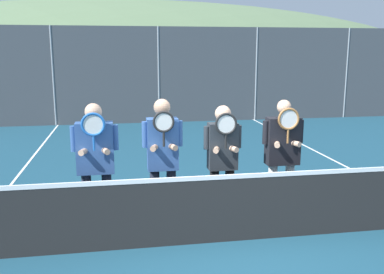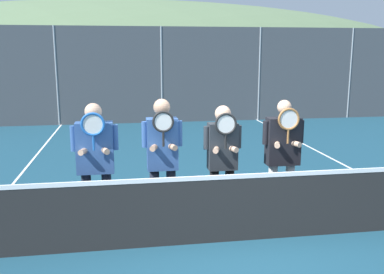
{
  "view_description": "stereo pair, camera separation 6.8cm",
  "coord_description": "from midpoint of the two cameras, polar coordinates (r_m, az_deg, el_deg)",
  "views": [
    {
      "loc": [
        -1.38,
        -5.07,
        2.46
      ],
      "look_at": [
        -0.37,
        0.75,
        1.26
      ],
      "focal_mm": 40.0,
      "sensor_mm": 36.0,
      "label": 1
    },
    {
      "loc": [
        -1.31,
        -5.09,
        2.46
      ],
      "look_at": [
        -0.37,
        0.75,
        1.26
      ],
      "focal_mm": 40.0,
      "sensor_mm": 36.0,
      "label": 2
    }
  ],
  "objects": [
    {
      "name": "car_center",
      "position": [
        19.13,
        11.39,
        6.52
      ],
      "size": [
        4.78,
        1.93,
        1.72
      ],
      "color": "navy",
      "rests_on": "ground_plane"
    },
    {
      "name": "player_center_right",
      "position": [
        5.98,
        4.41,
        -2.46
      ],
      "size": [
        0.54,
        0.34,
        1.72
      ],
      "color": "black",
      "rests_on": "ground_plane"
    },
    {
      "name": "tennis_net",
      "position": [
        5.62,
        5.39,
        -9.32
      ],
      "size": [
        9.2,
        0.09,
        1.01
      ],
      "color": "gray",
      "rests_on": "ground_plane"
    },
    {
      "name": "court_line_left_sideline",
      "position": [
        8.7,
        -22.61,
        -5.85
      ],
      "size": [
        0.05,
        16.0,
        0.01
      ],
      "primitive_type": "cube",
      "color": "white",
      "rests_on": "ground_plane"
    },
    {
      "name": "hill_distant",
      "position": [
        66.77,
        -8.07,
        9.25
      ],
      "size": [
        97.64,
        54.24,
        18.99
      ],
      "color": "#5B7551",
      "rests_on": "ground_plane"
    },
    {
      "name": "car_left_of_center",
      "position": [
        17.88,
        -5.14,
        6.28
      ],
      "size": [
        4.45,
        2.09,
        1.66
      ],
      "color": "#B2B7BC",
      "rests_on": "ground_plane"
    },
    {
      "name": "player_leftmost",
      "position": [
        5.8,
        -12.45,
        -2.61
      ],
      "size": [
        0.62,
        0.34,
        1.79
      ],
      "color": "#232838",
      "rests_on": "ground_plane"
    },
    {
      "name": "player_center_left",
      "position": [
        5.76,
        -3.63,
        -2.35
      ],
      "size": [
        0.55,
        0.34,
        1.84
      ],
      "color": "#232838",
      "rests_on": "ground_plane"
    },
    {
      "name": "clubhouse_building",
      "position": [
        23.79,
        -10.52,
        9.25
      ],
      "size": [
        20.39,
        5.5,
        3.19
      ],
      "color": "tan",
      "rests_on": "ground_plane"
    },
    {
      "name": "court_line_right_sideline",
      "position": [
        9.69,
        20.69,
        -3.97
      ],
      "size": [
        0.05,
        16.0,
        0.01
      ],
      "primitive_type": "cube",
      "color": "white",
      "rests_on": "ground_plane"
    },
    {
      "name": "ground_plane",
      "position": [
        5.8,
        5.3,
        -13.68
      ],
      "size": [
        120.0,
        120.0,
        0.0
      ],
      "primitive_type": "plane",
      "color": "navy"
    },
    {
      "name": "fence_back",
      "position": [
        14.78,
        -3.93,
        8.21
      ],
      "size": [
        20.87,
        0.06,
        3.25
      ],
      "color": "gray",
      "rests_on": "ground_plane"
    },
    {
      "name": "player_rightmost",
      "position": [
        6.24,
        12.31,
        -1.8
      ],
      "size": [
        0.61,
        0.34,
        1.78
      ],
      "color": "white",
      "rests_on": "ground_plane"
    },
    {
      "name": "car_far_left",
      "position": [
        17.9,
        -21.99,
        5.67
      ],
      "size": [
        4.34,
        2.01,
        1.79
      ],
      "color": "#285638",
      "rests_on": "ground_plane"
    }
  ]
}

